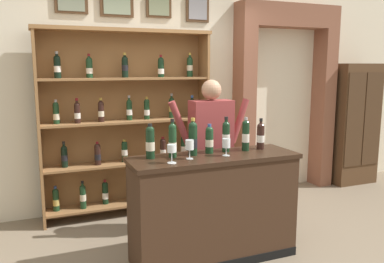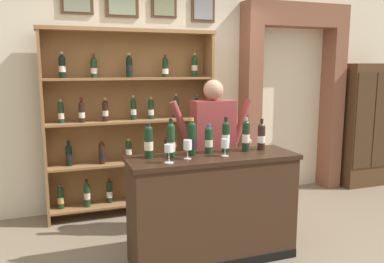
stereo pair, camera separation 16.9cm
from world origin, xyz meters
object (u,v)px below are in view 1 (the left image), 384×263
object	(u,v)px
wine_shelf	(127,120)
tasting_bottle_rosso	(193,138)
tasting_counter	(214,208)
tasting_bottle_vin_santo	(150,142)
wine_glass_spare	(226,144)
tasting_bottle_riserva	(209,139)
wine_glass_right	(172,150)
tasting_bottle_brunello	(173,140)
tasting_bottle_bianco	(261,135)
wine_glass_center	(190,146)
tasting_bottle_super_tuscan	(246,135)
shopkeeper	(211,139)
tasting_bottle_grappa	(226,136)
side_cabinet	(352,124)

from	to	relation	value
wine_shelf	tasting_bottle_rosso	world-z (taller)	wine_shelf
tasting_counter	tasting_bottle_vin_santo	world-z (taller)	tasting_bottle_vin_santo
tasting_counter	wine_glass_spare	xyz separation A→B (m)	(0.09, -0.05, 0.59)
tasting_bottle_riserva	wine_glass_right	bearing A→B (deg)	-152.56
wine_shelf	tasting_bottle_riserva	distance (m)	1.41
tasting_bottle_brunello	tasting_bottle_bianco	world-z (taller)	tasting_bottle_brunello
tasting_bottle_rosso	wine_glass_center	xyz separation A→B (m)	(-0.08, -0.13, -0.04)
tasting_bottle_bianco	wine_glass_spare	xyz separation A→B (m)	(-0.43, -0.14, -0.03)
tasting_bottle_brunello	tasting_bottle_riserva	size ratio (longest dim) A/B	1.26
tasting_bottle_brunello	tasting_bottle_rosso	xyz separation A→B (m)	(0.19, 0.01, 0.00)
tasting_bottle_super_tuscan	wine_glass_right	bearing A→B (deg)	-166.06
tasting_bottle_rosso	tasting_bottle_riserva	xyz separation A→B (m)	(0.17, 0.02, -0.03)
tasting_bottle_super_tuscan	wine_glass_spare	world-z (taller)	tasting_bottle_super_tuscan
tasting_bottle_riserva	tasting_bottle_super_tuscan	world-z (taller)	tasting_bottle_super_tuscan
tasting_bottle_super_tuscan	tasting_bottle_bianco	size ratio (longest dim) A/B	1.07
tasting_bottle_super_tuscan	wine_glass_spare	size ratio (longest dim) A/B	2.05
wine_glass_right	wine_glass_center	distance (m)	0.21
wine_shelf	shopkeeper	distance (m)	1.11
tasting_counter	tasting_bottle_grappa	bearing A→B (deg)	30.57
tasting_bottle_riserva	tasting_bottle_vin_santo	bearing A→B (deg)	-179.99
tasting_bottle_rosso	wine_glass_right	world-z (taller)	tasting_bottle_rosso
tasting_counter	wine_glass_center	distance (m)	0.65
tasting_bottle_riserva	side_cabinet	bearing A→B (deg)	24.27
tasting_bottle_vin_santo	tasting_bottle_riserva	bearing A→B (deg)	0.01
tasting_bottle_brunello	tasting_bottle_vin_santo	bearing A→B (deg)	170.68
tasting_bottle_rosso	wine_shelf	bearing A→B (deg)	101.63
wine_glass_right	wine_glass_center	world-z (taller)	wine_glass_center
tasting_bottle_brunello	wine_glass_spare	size ratio (longest dim) A/B	2.19
tasting_bottle_rosso	shopkeeper	bearing A→B (deg)	50.61
shopkeeper	wine_glass_right	distance (m)	0.99
tasting_bottle_rosso	side_cabinet	bearing A→B (deg)	23.41
side_cabinet	wine_glass_center	bearing A→B (deg)	-155.24
tasting_bottle_grappa	shopkeeper	bearing A→B (deg)	81.32
wine_glass_right	wine_glass_center	size ratio (longest dim) A/B	0.94
tasting_bottle_super_tuscan	wine_glass_right	xyz separation A→B (m)	(-0.80, -0.20, -0.04)
tasting_bottle_bianco	wine_glass_center	size ratio (longest dim) A/B	1.78
side_cabinet	tasting_bottle_vin_santo	distance (m)	3.79
tasting_bottle_grappa	wine_glass_right	distance (m)	0.65
shopkeeper	tasting_bottle_vin_santo	world-z (taller)	shopkeeper
tasting_bottle_rosso	tasting_bottle_vin_santo	bearing A→B (deg)	177.07
wine_shelf	tasting_bottle_grappa	xyz separation A→B (m)	(0.62, -1.34, -0.01)
tasting_bottle_bianco	wine_glass_right	distance (m)	0.99
tasting_bottle_brunello	tasting_bottle_bianco	size ratio (longest dim) A/B	1.14
tasting_bottle_bianco	wine_glass_right	world-z (taller)	tasting_bottle_bianco
tasting_bottle_rosso	wine_glass_right	xyz separation A→B (m)	(-0.27, -0.21, -0.04)
side_cabinet	wine_glass_right	world-z (taller)	side_cabinet
tasting_bottle_vin_santo	tasting_bottle_rosso	distance (m)	0.39
wine_glass_spare	tasting_bottle_vin_santo	bearing A→B (deg)	166.52
tasting_bottle_vin_santo	tasting_bottle_super_tuscan	bearing A→B (deg)	-1.95
wine_shelf	tasting_bottle_riserva	size ratio (longest dim) A/B	8.08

